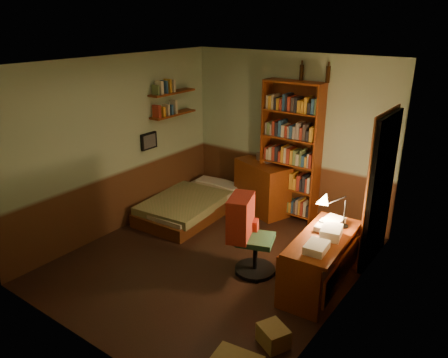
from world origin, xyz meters
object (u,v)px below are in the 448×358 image
Objects in this scene: bed at (191,198)px; desk_lamp at (346,202)px; mini_stereo at (266,157)px; dresser at (262,187)px; desk at (322,263)px; office_chair at (256,239)px; bookshelf at (291,152)px; cardboard_box_b at (273,336)px.

bed is 2.80× the size of desk_lamp.
desk_lamp reaches higher than mini_stereo.
desk_lamp reaches higher than dresser.
desk is 1.38× the size of office_chair.
office_chair is (0.92, -1.67, 0.05)m from dresser.
dresser is 2.23m from desk_lamp.
desk is at bearing -120.31° from desk_lamp.
mini_stereo is 2.47m from desk.
bed is 1.41m from mini_stereo.
bed is at bearing -117.24° from dresser.
bookshelf is at bearing 31.33° from dresser.
bed is at bearing 160.93° from desk.
bed is 1.19m from dresser.
bed is 1.93× the size of dresser.
bookshelf is 1.69× the size of desk.
mini_stereo is at bearing 133.37° from desk.
dresser is at bearing 123.51° from cardboard_box_b.
bed is at bearing -145.64° from bookshelf.
bookshelf is at bearing 30.98° from bed.
bookshelf reaches higher than dresser.
mini_stereo is (-0.02, 0.13, 0.49)m from dresser.
cardboard_box_b is at bearing -37.81° from mini_stereo.
bookshelf is 2.18m from desk.
office_chair reaches higher than cardboard_box_b.
dresser is 0.51m from mini_stereo.
desk is (2.62, -0.70, 0.08)m from bed.
desk_lamp is at bearing -40.54° from bookshelf.
mini_stereo is 2.08m from office_chair.
bookshelf is (0.47, -0.04, 0.18)m from mini_stereo.
desk_lamp is at bearing 73.72° from desk.
mini_stereo reaches higher than office_chair.
desk is 1.98× the size of desk_lamp.
cardboard_box_b is at bearing -35.99° from dresser.
desk_lamp reaches higher than bed.
cardboard_box_b is (0.86, -1.02, -0.37)m from office_chair.
desk_lamp reaches higher than cardboard_box_b.
mini_stereo reaches higher than desk.
office_chair is at bearing -28.72° from bed.
mini_stereo is (0.85, 0.92, 0.64)m from bed.
bookshelf is at bearing 115.71° from cardboard_box_b.
dresser is at bearing 130.30° from desk_lamp.
desk_lamp reaches higher than desk.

